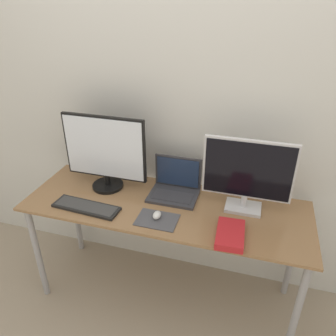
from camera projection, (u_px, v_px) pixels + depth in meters
The scene contains 10 objects.
ground_plane at pixel (152, 328), 2.09m from camera, with size 12.00×12.00×0.00m, color gray.
wall_back at pixel (181, 108), 2.05m from camera, with size 7.00×0.05×2.50m.
desk at pixel (165, 217), 2.02m from camera, with size 1.72×0.59×0.76m.
monitor_left at pixel (105, 152), 2.05m from camera, with size 0.54×0.20×0.49m.
monitor_right at pixel (247, 174), 1.83m from camera, with size 0.50×0.15×0.44m.
laptop at pixel (175, 186), 2.06m from camera, with size 0.30×0.23×0.23m.
keyboard at pixel (86, 207), 1.95m from camera, with size 0.42×0.15×0.02m.
mousepad at pixel (157, 220), 1.85m from camera, with size 0.23×0.17×0.00m.
mouse at pixel (157, 215), 1.85m from camera, with size 0.04×0.07×0.04m.
book at pixel (230, 234), 1.71m from camera, with size 0.16×0.24×0.04m.
Camera 1 is at (0.48, -1.27, 1.89)m, focal length 35.00 mm.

